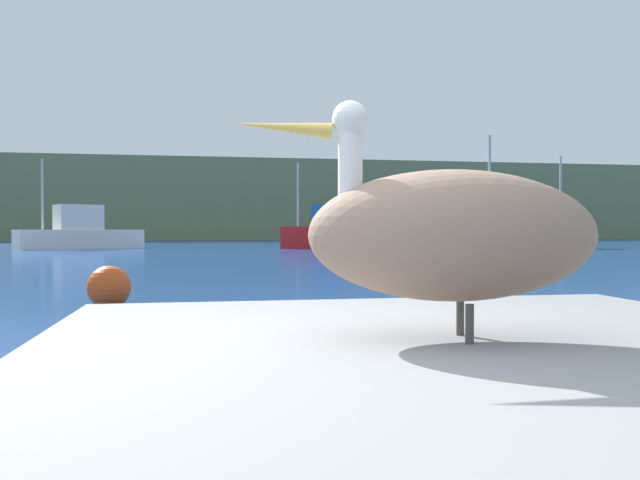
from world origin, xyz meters
The scene contains 8 objects.
hillside_backdrop centered at (0.00, 69.92, 4.29)m, with size 140.00×11.69×8.58m, color #6B7A51.
pier_dock centered at (1.19, -0.08, 0.37)m, with size 3.01×2.76×0.73m, color gray.
pelican centered at (1.18, -0.08, 1.12)m, with size 1.35×0.74×0.87m.
fishing_boat_white centered at (-6.88, 37.07, 0.93)m, with size 7.11×5.02×5.13m.
fishing_boat_red centered at (7.07, 34.78, 0.91)m, with size 4.65×2.95×5.10m.
fishing_boat_green centered at (18.73, 33.52, 1.04)m, with size 8.18×5.54×5.49m.
fishing_boat_orange centered at (10.33, 21.89, 0.91)m, with size 5.33×2.48×4.96m.
mooring_buoy centered at (-1.03, 7.22, 0.31)m, with size 0.62×0.62×0.62m, color #E54C19.
Camera 1 is at (0.31, -2.29, 1.14)m, focal length 35.93 mm.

